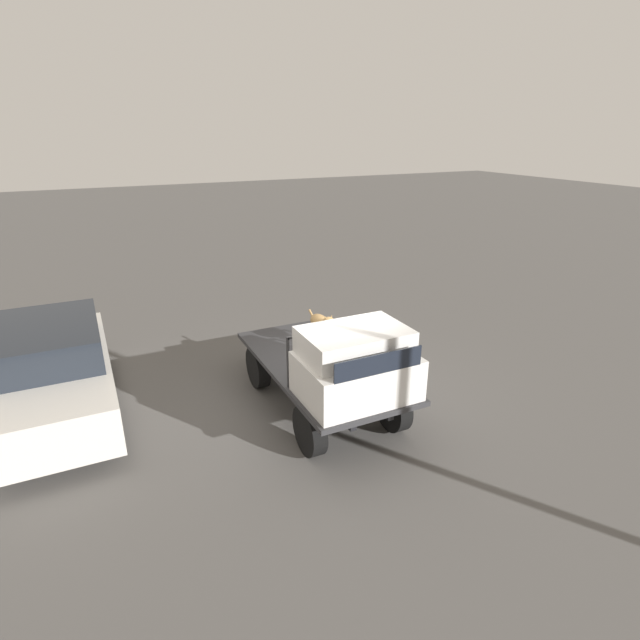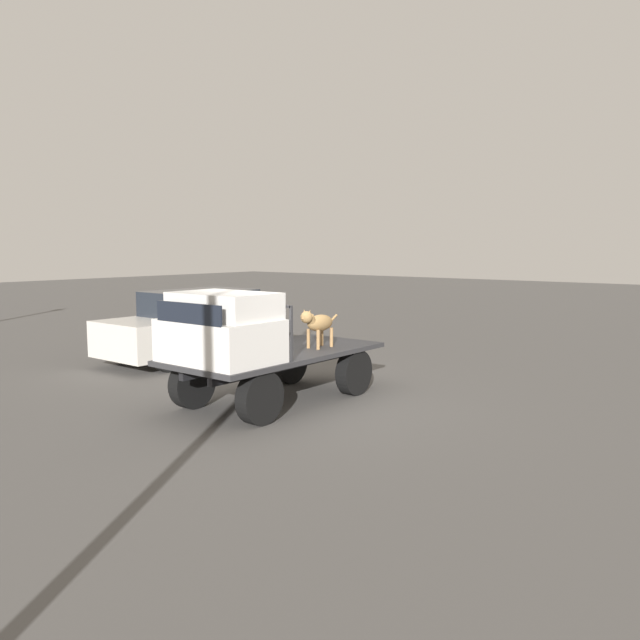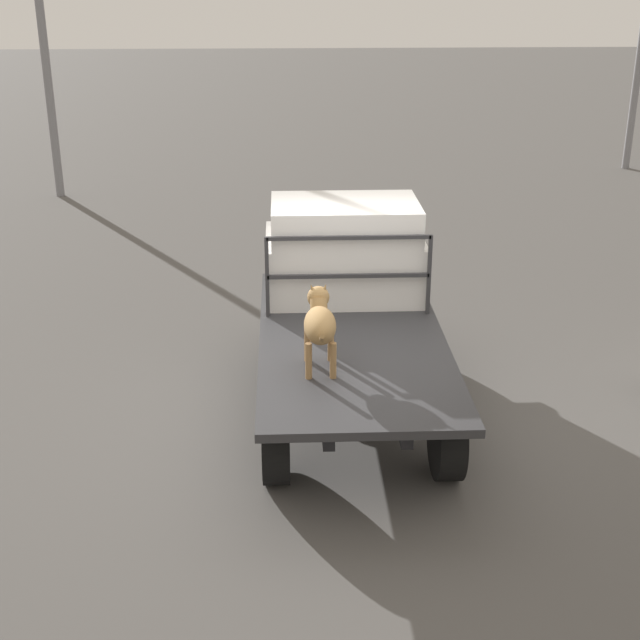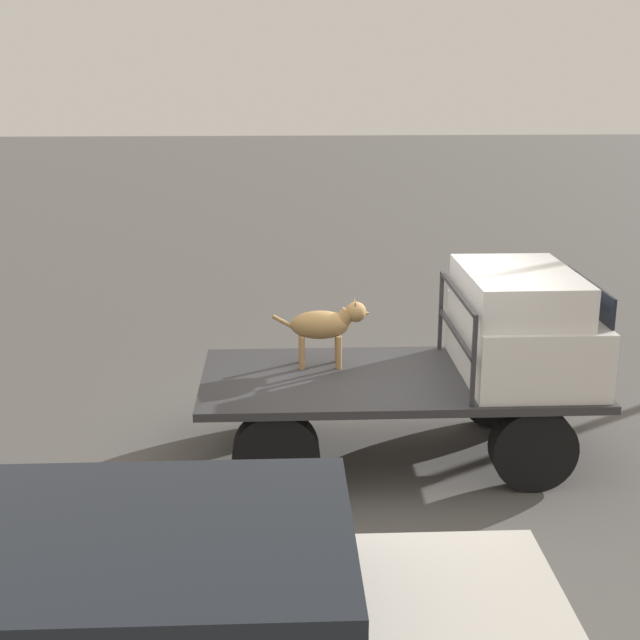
% 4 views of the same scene
% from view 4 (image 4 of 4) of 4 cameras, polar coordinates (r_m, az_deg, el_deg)
% --- Properties ---
extents(ground_plane, '(80.00, 80.00, 0.00)m').
position_cam_4_polar(ground_plane, '(9.27, 4.77, -8.63)').
color(ground_plane, '#514F4C').
extents(flatbed_truck, '(3.88, 1.85, 0.87)m').
position_cam_4_polar(flatbed_truck, '(9.03, 4.86, -5.08)').
color(flatbed_truck, black).
rests_on(flatbed_truck, ground).
extents(truck_cab, '(1.24, 1.73, 1.07)m').
position_cam_4_polar(truck_cab, '(9.03, 12.83, -0.36)').
color(truck_cab, silver).
rests_on(truck_cab, flatbed_truck).
extents(truck_headboard, '(0.04, 1.73, 0.87)m').
position_cam_4_polar(truck_headboard, '(8.86, 8.72, -0.01)').
color(truck_headboard, '#2D2D30').
rests_on(truck_headboard, flatbed_truck).
extents(dog, '(1.00, 0.29, 0.71)m').
position_cam_4_polar(dog, '(9.07, 0.46, -0.27)').
color(dog, '#9E7547').
rests_on(dog, flatbed_truck).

